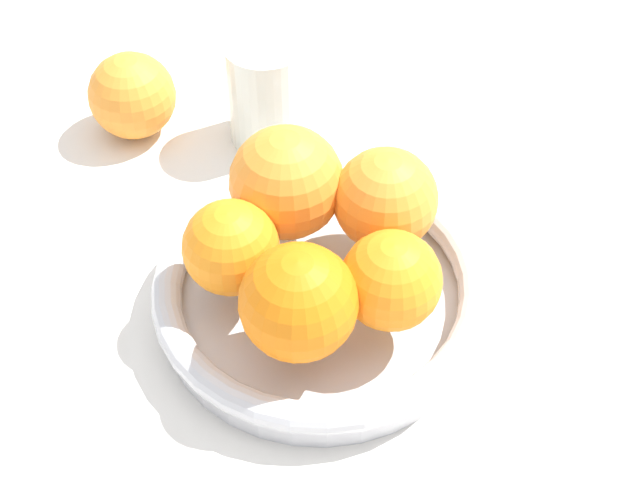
% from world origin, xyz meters
% --- Properties ---
extents(ground_plane, '(4.00, 4.00, 0.00)m').
position_xyz_m(ground_plane, '(0.00, 0.00, 0.00)').
color(ground_plane, silver).
extents(fruit_bowl, '(0.24, 0.24, 0.04)m').
position_xyz_m(fruit_bowl, '(0.00, 0.00, 0.02)').
color(fruit_bowl, silver).
rests_on(fruit_bowl, ground_plane).
extents(orange_pile, '(0.18, 0.18, 0.08)m').
position_xyz_m(orange_pile, '(-0.00, -0.00, 0.07)').
color(orange_pile, orange).
rests_on(orange_pile, fruit_bowl).
extents(stray_orange, '(0.07, 0.07, 0.07)m').
position_xyz_m(stray_orange, '(0.06, -0.25, 0.04)').
color(stray_orange, orange).
rests_on(stray_orange, ground_plane).
extents(drinking_glass, '(0.07, 0.07, 0.09)m').
position_xyz_m(drinking_glass, '(-0.04, -0.19, 0.05)').
color(drinking_glass, silver).
rests_on(drinking_glass, ground_plane).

